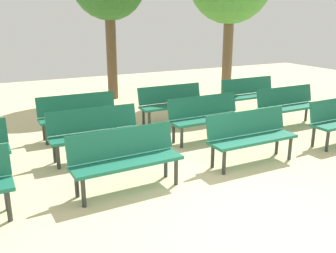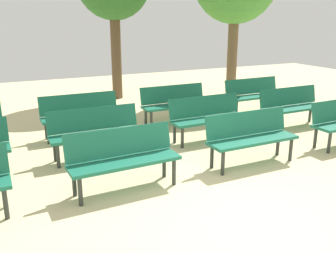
{
  "view_description": "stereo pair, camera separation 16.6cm",
  "coord_description": "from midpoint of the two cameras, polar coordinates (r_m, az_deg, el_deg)",
  "views": [
    {
      "loc": [
        -2.85,
        -3.16,
        2.42
      ],
      "look_at": [
        0.0,
        2.45,
        0.55
      ],
      "focal_mm": 39.96,
      "sensor_mm": 36.0,
      "label": 1
    },
    {
      "loc": [
        -2.71,
        -3.23,
        2.42
      ],
      "look_at": [
        0.0,
        2.45,
        0.55
      ],
      "focal_mm": 39.96,
      "sensor_mm": 36.0,
      "label": 2
    }
  ],
  "objects": [
    {
      "name": "ground_plane",
      "position": [
        4.88,
        13.9,
        -13.74
      ],
      "size": [
        24.0,
        24.0,
        0.0
      ],
      "primitive_type": "plane",
      "color": "beige"
    },
    {
      "name": "bench_r0_c1",
      "position": [
        5.37,
        -5.99,
        -4.44
      ],
      "size": [
        1.62,
        0.54,
        0.87
      ],
      "rotation": [
        0.0,
        0.0,
        0.04
      ],
      "color": "#19664C",
      "rests_on": "ground_plane"
    },
    {
      "name": "bench_r0_c2",
      "position": [
        6.44,
        13.2,
        -1.21
      ],
      "size": [
        1.6,
        0.5,
        0.87
      ],
      "rotation": [
        0.0,
        0.0,
        0.01
      ],
      "color": "#19664C",
      "rests_on": "ground_plane"
    },
    {
      "name": "bench_r1_c1",
      "position": [
        6.65,
        -10.33,
        -0.49
      ],
      "size": [
        1.6,
        0.49,
        0.87
      ],
      "rotation": [
        0.0,
        0.0,
        -0.01
      ],
      "color": "#19664C",
      "rests_on": "ground_plane"
    },
    {
      "name": "bench_r1_c2",
      "position": [
        7.55,
        6.66,
        1.72
      ],
      "size": [
        1.61,
        0.52,
        0.87
      ],
      "rotation": [
        0.0,
        0.0,
        0.02
      ],
      "color": "#19664C",
      "rests_on": "ground_plane"
    },
    {
      "name": "bench_r1_c3",
      "position": [
        8.87,
        18.82,
        3.17
      ],
      "size": [
        1.61,
        0.5,
        0.87
      ],
      "rotation": [
        0.0,
        0.0,
        0.01
      ],
      "color": "#19664C",
      "rests_on": "ground_plane"
    },
    {
      "name": "bench_r2_c1",
      "position": [
        7.9,
        -12.62,
        2.1
      ],
      "size": [
        1.6,
        0.49,
        0.87
      ],
      "rotation": [
        0.0,
        0.0,
        -0.01
      ],
      "color": "#19664C",
      "rests_on": "ground_plane"
    },
    {
      "name": "bench_r2_c2",
      "position": [
        8.68,
        1.58,
        3.78
      ],
      "size": [
        1.6,
        0.49,
        0.87
      ],
      "rotation": [
        0.0,
        0.0,
        0.01
      ],
      "color": "#19664C",
      "rests_on": "ground_plane"
    },
    {
      "name": "bench_r2_c3",
      "position": [
        9.93,
        13.42,
        4.96
      ],
      "size": [
        1.61,
        0.51,
        0.87
      ],
      "rotation": [
        0.0,
        0.0,
        0.02
      ],
      "color": "#19664C",
      "rests_on": "ground_plane"
    }
  ]
}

